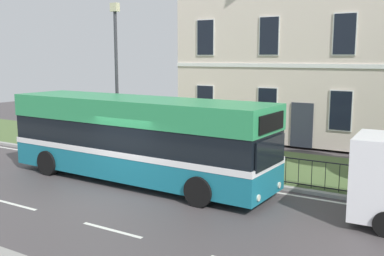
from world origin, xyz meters
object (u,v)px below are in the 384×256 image
at_px(georgian_townhouse, 335,12).
at_px(single_decker_bus, 136,138).
at_px(street_lamp_post, 116,70).
at_px(litter_bin, 216,154).

relative_size(georgian_townhouse, single_decker_bus, 1.41).
xyz_separation_m(georgian_townhouse, street_lamp_post, (-6.39, -11.46, -3.08)).
distance_m(single_decker_bus, street_lamp_post, 4.59).
bearing_deg(street_lamp_post, georgian_townhouse, 60.85).
bearing_deg(single_decker_bus, street_lamp_post, 141.86).
height_order(georgian_townhouse, litter_bin, georgian_townhouse).
distance_m(georgian_townhouse, single_decker_bus, 15.36).
bearing_deg(georgian_townhouse, single_decker_bus, -103.44).
xyz_separation_m(georgian_townhouse, single_decker_bus, (-3.34, -13.97, -5.42)).
xyz_separation_m(street_lamp_post, litter_bin, (4.71, 0.53, -3.30)).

